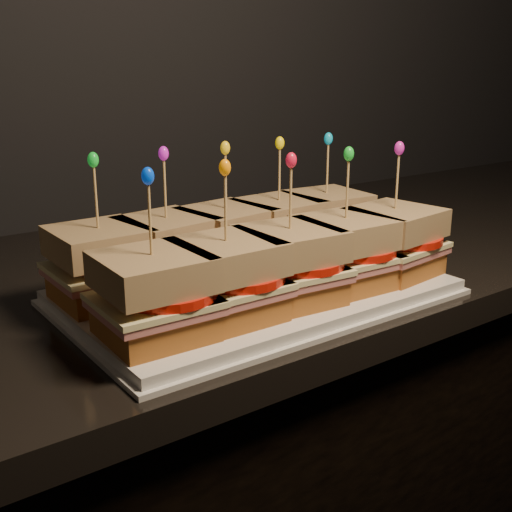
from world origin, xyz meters
TOP-DOWN VIEW (x-y plane):
  - cabinet at (-0.59, 1.68)m, footprint 2.35×0.62m
  - granite_slab at (-0.59, 1.68)m, footprint 2.39×0.66m
  - platter at (-0.90, 1.51)m, footprint 0.44×0.27m
  - platter_rim at (-0.90, 1.51)m, footprint 0.45×0.29m
  - sandwich_0_bread_bot at (-1.07, 1.58)m, footprint 0.10×0.10m
  - sandwich_0_ham at (-1.07, 1.58)m, footprint 0.11×0.10m
  - sandwich_0_cheese at (-1.07, 1.58)m, footprint 0.11×0.11m
  - sandwich_0_tomato at (-1.06, 1.57)m, footprint 0.10×0.10m
  - sandwich_0_bread_top at (-1.07, 1.58)m, footprint 0.10×0.10m
  - sandwich_0_pick at (-1.07, 1.58)m, footprint 0.00×0.00m
  - sandwich_0_frill at (-1.07, 1.58)m, footprint 0.01×0.01m
  - sandwich_1_bread_bot at (-0.99, 1.58)m, footprint 0.11×0.11m
  - sandwich_1_ham at (-0.99, 1.58)m, footprint 0.12×0.12m
  - sandwich_1_cheese at (-0.99, 1.58)m, footprint 0.12×0.12m
  - sandwich_1_tomato at (-0.97, 1.57)m, footprint 0.10×0.10m
  - sandwich_1_bread_top at (-0.99, 1.58)m, footprint 0.11×0.11m
  - sandwich_1_pick at (-0.99, 1.58)m, footprint 0.00×0.00m
  - sandwich_1_frill at (-0.99, 1.58)m, footprint 0.01×0.01m
  - sandwich_2_bread_bot at (-0.90, 1.58)m, footprint 0.11×0.11m
  - sandwich_2_ham at (-0.90, 1.58)m, footprint 0.12×0.11m
  - sandwich_2_cheese at (-0.90, 1.58)m, footprint 0.12×0.12m
  - sandwich_2_tomato at (-0.89, 1.57)m, footprint 0.10×0.10m
  - sandwich_2_bread_top at (-0.90, 1.58)m, footprint 0.11×0.11m
  - sandwich_2_pick at (-0.90, 1.58)m, footprint 0.00×0.00m
  - sandwich_2_frill at (-0.90, 1.58)m, footprint 0.01×0.01m
  - sandwich_3_bread_bot at (-0.82, 1.58)m, footprint 0.10×0.10m
  - sandwich_3_ham at (-0.82, 1.58)m, footprint 0.11×0.11m
  - sandwich_3_cheese at (-0.82, 1.58)m, footprint 0.11×0.11m
  - sandwich_3_tomato at (-0.80, 1.57)m, footprint 0.10×0.10m
  - sandwich_3_bread_top at (-0.82, 1.58)m, footprint 0.10×0.10m
  - sandwich_3_pick at (-0.82, 1.58)m, footprint 0.00×0.00m
  - sandwich_3_frill at (-0.82, 1.58)m, footprint 0.01×0.01m
  - sandwich_4_bread_bot at (-0.73, 1.58)m, footprint 0.11×0.11m
  - sandwich_4_ham at (-0.73, 1.58)m, footprint 0.12×0.11m
  - sandwich_4_cheese at (-0.73, 1.58)m, footprint 0.12×0.12m
  - sandwich_4_tomato at (-0.72, 1.57)m, footprint 0.10×0.10m
  - sandwich_4_bread_top at (-0.73, 1.58)m, footprint 0.11×0.11m
  - sandwich_4_pick at (-0.73, 1.58)m, footprint 0.00×0.00m
  - sandwich_4_frill at (-0.73, 1.58)m, footprint 0.01×0.01m
  - sandwich_5_bread_bot at (-1.07, 1.45)m, footprint 0.10×0.10m
  - sandwich_5_ham at (-1.07, 1.45)m, footprint 0.11×0.11m
  - sandwich_5_cheese at (-1.07, 1.45)m, footprint 0.11×0.11m
  - sandwich_5_tomato at (-1.06, 1.44)m, footprint 0.10×0.10m
  - sandwich_5_bread_top at (-1.07, 1.45)m, footprint 0.10×0.10m
  - sandwich_5_pick at (-1.07, 1.45)m, footprint 0.00×0.00m
  - sandwich_5_frill at (-1.07, 1.45)m, footprint 0.01×0.01m
  - sandwich_6_bread_bot at (-0.99, 1.45)m, footprint 0.10×0.10m
  - sandwich_6_ham at (-0.99, 1.45)m, footprint 0.11×0.10m
  - sandwich_6_cheese at (-0.99, 1.45)m, footprint 0.11×0.11m
  - sandwich_6_tomato at (-0.97, 1.44)m, footprint 0.10×0.10m
  - sandwich_6_bread_top at (-0.99, 1.45)m, footprint 0.10×0.10m
  - sandwich_6_pick at (-0.99, 1.45)m, footprint 0.00×0.00m
  - sandwich_6_frill at (-0.99, 1.45)m, footprint 0.01×0.01m
  - sandwich_7_bread_bot at (-0.90, 1.45)m, footprint 0.11×0.11m
  - sandwich_7_ham at (-0.90, 1.45)m, footprint 0.12×0.11m
  - sandwich_7_cheese at (-0.90, 1.45)m, footprint 0.12×0.11m
  - sandwich_7_tomato at (-0.89, 1.44)m, footprint 0.10×0.10m
  - sandwich_7_bread_top at (-0.90, 1.45)m, footprint 0.11×0.11m
  - sandwich_7_pick at (-0.90, 1.45)m, footprint 0.00×0.00m
  - sandwich_7_frill at (-0.90, 1.45)m, footprint 0.01×0.01m
  - sandwich_8_bread_bot at (-0.82, 1.45)m, footprint 0.10×0.10m
  - sandwich_8_ham at (-0.82, 1.45)m, footprint 0.11×0.11m
  - sandwich_8_cheese at (-0.82, 1.45)m, footprint 0.12×0.11m
  - sandwich_8_tomato at (-0.80, 1.44)m, footprint 0.10×0.10m
  - sandwich_8_bread_top at (-0.82, 1.45)m, footprint 0.10×0.10m
  - sandwich_8_pick at (-0.82, 1.45)m, footprint 0.00×0.00m
  - sandwich_8_frill at (-0.82, 1.45)m, footprint 0.01×0.01m
  - sandwich_9_bread_bot at (-0.73, 1.45)m, footprint 0.11×0.11m
  - sandwich_9_ham at (-0.73, 1.45)m, footprint 0.12×0.12m
  - sandwich_9_cheese at (-0.73, 1.45)m, footprint 0.12×0.12m
  - sandwich_9_tomato at (-0.72, 1.44)m, footprint 0.10×0.10m
  - sandwich_9_bread_top at (-0.73, 1.45)m, footprint 0.11×0.11m
  - sandwich_9_pick at (-0.73, 1.45)m, footprint 0.00×0.00m
  - sandwich_9_frill at (-0.73, 1.45)m, footprint 0.01×0.01m

SIDE VIEW (x-z plane):
  - cabinet at x=-0.59m, z-range 0.00..0.86m
  - granite_slab at x=-0.59m, z-range 0.86..0.90m
  - platter_rim at x=-0.90m, z-range 0.90..0.91m
  - platter at x=-0.90m, z-range 0.90..0.92m
  - sandwich_0_bread_bot at x=-1.07m, z-range 0.92..0.95m
  - sandwich_1_bread_bot at x=-0.99m, z-range 0.92..0.95m
  - sandwich_2_bread_bot at x=-0.90m, z-range 0.92..0.95m
  - sandwich_3_bread_bot at x=-0.82m, z-range 0.92..0.95m
  - sandwich_4_bread_bot at x=-0.73m, z-range 0.92..0.95m
  - sandwich_5_bread_bot at x=-1.07m, z-range 0.92..0.95m
  - sandwich_6_bread_bot at x=-0.99m, z-range 0.92..0.95m
  - sandwich_7_bread_bot at x=-0.90m, z-range 0.92..0.95m
  - sandwich_8_bread_bot at x=-0.82m, z-range 0.92..0.95m
  - sandwich_9_bread_bot at x=-0.73m, z-range 0.92..0.95m
  - sandwich_0_ham at x=-1.07m, z-range 0.95..0.95m
  - sandwich_1_ham at x=-0.99m, z-range 0.95..0.95m
  - sandwich_2_ham at x=-0.90m, z-range 0.95..0.95m
  - sandwich_3_ham at x=-0.82m, z-range 0.95..0.95m
  - sandwich_4_ham at x=-0.73m, z-range 0.95..0.95m
  - sandwich_5_ham at x=-1.07m, z-range 0.95..0.95m
  - sandwich_6_ham at x=-0.99m, z-range 0.95..0.95m
  - sandwich_7_ham at x=-0.90m, z-range 0.95..0.95m
  - sandwich_8_ham at x=-0.82m, z-range 0.95..0.95m
  - sandwich_9_ham at x=-0.73m, z-range 0.95..0.95m
  - sandwich_0_cheese at x=-1.07m, z-range 0.95..0.96m
  - sandwich_1_cheese at x=-0.99m, z-range 0.95..0.96m
  - sandwich_2_cheese at x=-0.90m, z-range 0.95..0.96m
  - sandwich_3_cheese at x=-0.82m, z-range 0.95..0.96m
  - sandwich_4_cheese at x=-0.73m, z-range 0.95..0.96m
  - sandwich_5_cheese at x=-1.07m, z-range 0.95..0.96m
  - sandwich_6_cheese at x=-0.99m, z-range 0.95..0.96m
  - sandwich_7_cheese at x=-0.90m, z-range 0.95..0.96m
  - sandwich_8_cheese at x=-0.82m, z-range 0.95..0.96m
  - sandwich_9_cheese at x=-0.73m, z-range 0.95..0.96m
  - sandwich_0_tomato at x=-1.06m, z-range 0.96..0.97m
  - sandwich_1_tomato at x=-0.97m, z-range 0.96..0.97m
  - sandwich_2_tomato at x=-0.89m, z-range 0.96..0.97m
  - sandwich_3_tomato at x=-0.80m, z-range 0.96..0.97m
  - sandwich_4_tomato at x=-0.72m, z-range 0.96..0.97m
  - sandwich_5_tomato at x=-1.06m, z-range 0.96..0.97m
  - sandwich_6_tomato at x=-0.97m, z-range 0.96..0.97m
  - sandwich_7_tomato at x=-0.89m, z-range 0.96..0.97m
  - sandwich_8_tomato at x=-0.80m, z-range 0.96..0.97m
  - sandwich_9_tomato at x=-0.72m, z-range 0.96..0.97m
  - sandwich_0_bread_top at x=-1.07m, z-range 0.97..1.00m
  - sandwich_1_bread_top at x=-0.99m, z-range 0.97..1.00m
  - sandwich_2_bread_top at x=-0.90m, z-range 0.97..1.00m
  - sandwich_3_bread_top at x=-0.82m, z-range 0.97..1.00m
  - sandwich_4_bread_top at x=-0.73m, z-range 0.97..1.00m
  - sandwich_5_bread_top at x=-1.07m, z-range 0.97..1.00m
  - sandwich_6_bread_top at x=-0.99m, z-range 0.97..1.00m
  - sandwich_7_bread_top at x=-0.90m, z-range 0.97..1.00m
  - sandwich_8_bread_top at x=-0.82m, z-range 0.97..1.00m
  - sandwich_9_bread_top at x=-0.73m, z-range 0.97..1.00m
  - sandwich_0_pick at x=-1.07m, z-range 0.99..1.08m
  - sandwich_1_pick at x=-0.99m, z-range 0.99..1.08m
  - sandwich_2_pick at x=-0.90m, z-range 0.99..1.08m
  - sandwich_3_pick at x=-0.82m, z-range 0.99..1.08m
  - sandwich_4_pick at x=-0.73m, z-range 0.99..1.08m
  - sandwich_5_pick at x=-1.07m, z-range 0.99..1.08m
  - sandwich_6_pick at x=-0.99m, z-range 0.99..1.08m
  - sandwich_7_pick at x=-0.90m, z-range 0.99..1.08m
  - sandwich_8_pick at x=-0.82m, z-range 0.99..1.08m
  - sandwich_9_pick at x=-0.73m, z-range 0.99..1.08m
  - sandwich_0_frill at x=-1.07m, z-range 1.07..1.09m
  - sandwich_1_frill at x=-0.99m, z-range 1.07..1.09m
  - sandwich_2_frill at x=-0.90m, z-range 1.07..1.09m
  - sandwich_3_frill at x=-0.82m, z-range 1.07..1.09m
  - sandwich_4_frill at x=-0.73m, z-range 1.07..1.09m
  - sandwich_5_frill at x=-1.07m, z-range 1.07..1.09m
  - sandwich_6_frill at x=-0.99m, z-range 1.07..1.09m
  - sandwich_7_frill at x=-0.90m, z-range 1.07..1.09m
  - sandwich_8_frill at x=-0.82m, z-range 1.07..1.09m
  - sandwich_9_frill at x=-0.73m, z-range 1.07..1.09m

